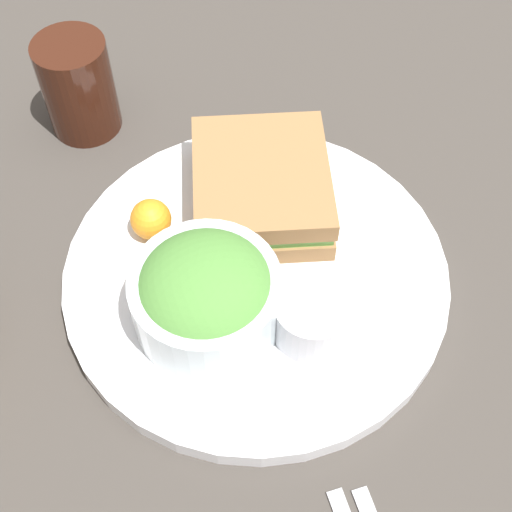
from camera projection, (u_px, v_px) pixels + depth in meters
The scene contains 7 objects.
ground_plane at pixel (256, 281), 0.63m from camera, with size 4.00×4.00×0.00m, color #3D3833.
plate at pixel (256, 275), 0.62m from camera, with size 0.33×0.33×0.02m, color silver.
sandwich at pixel (261, 187), 0.63m from camera, with size 0.16×0.15×0.05m.
salad_bowl at pixel (206, 295), 0.56m from camera, with size 0.12×0.12×0.07m.
dressing_cup at pixel (311, 318), 0.56m from camera, with size 0.06×0.06×0.04m, color #B7B7BC.
orange_wedge at pixel (151, 219), 0.62m from camera, with size 0.04×0.04×0.04m, color orange.
drink_glass at pixel (78, 87), 0.70m from camera, with size 0.07×0.07×0.10m, color #38190F.
Camera 1 is at (-0.33, -0.06, 0.53)m, focal length 50.00 mm.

